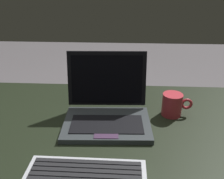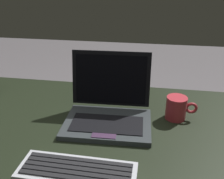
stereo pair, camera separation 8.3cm
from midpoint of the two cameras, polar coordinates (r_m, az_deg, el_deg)
The scene contains 4 objects.
desk at distance 0.99m, azimuth -4.03°, elevation -12.67°, with size 1.53×0.73×0.73m.
laptop_front at distance 0.93m, azimuth -3.68°, elevation -4.61°, with size 0.32×0.27×0.24m.
external_keyboard at distance 0.73m, azimuth -9.36°, elevation -18.55°, with size 0.33×0.11×0.03m.
coffee_mug at distance 0.99m, azimuth 11.26°, elevation -3.43°, with size 0.12×0.08×0.09m.
Camera 1 is at (0.07, -0.78, 1.24)m, focal length 40.32 mm.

